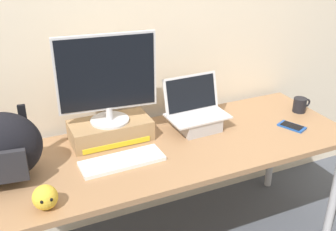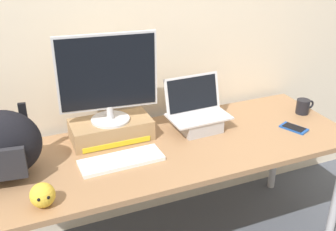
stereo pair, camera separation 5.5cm
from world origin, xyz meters
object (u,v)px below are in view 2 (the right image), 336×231
(external_keyboard, at_px, (121,160))
(cell_phone, at_px, (294,128))
(toner_box_yellow, at_px, (111,130))
(open_laptop, at_px, (198,118))
(plush_toy, at_px, (43,195))
(messenger_backpack, at_px, (2,145))
(coffee_mug, at_px, (303,106))
(desktop_monitor, at_px, (108,78))

(external_keyboard, distance_m, cell_phone, 1.02)
(toner_box_yellow, bearing_deg, open_laptop, -8.84)
(external_keyboard, height_order, plush_toy, plush_toy)
(open_laptop, xyz_separation_m, messenger_backpack, (-1.03, -0.08, 0.10))
(coffee_mug, bearing_deg, desktop_monitor, 173.32)
(coffee_mug, bearing_deg, messenger_backpack, -179.37)
(coffee_mug, height_order, cell_phone, coffee_mug)
(open_laptop, distance_m, messenger_backpack, 1.04)
(cell_phone, bearing_deg, desktop_monitor, 139.70)
(open_laptop, bearing_deg, coffee_mug, -7.04)
(cell_phone, bearing_deg, coffee_mug, 15.84)
(desktop_monitor, height_order, coffee_mug, desktop_monitor)
(open_laptop, height_order, coffee_mug, open_laptop)
(external_keyboard, relative_size, plush_toy, 3.94)
(desktop_monitor, xyz_separation_m, open_laptop, (0.49, -0.07, -0.29))
(toner_box_yellow, relative_size, coffee_mug, 3.53)
(coffee_mug, relative_size, plush_toy, 1.15)
(open_laptop, xyz_separation_m, cell_phone, (0.51, -0.22, -0.06))
(open_laptop, bearing_deg, plush_toy, -158.93)
(external_keyboard, height_order, cell_phone, external_keyboard)
(toner_box_yellow, xyz_separation_m, coffee_mug, (1.18, -0.14, -0.01))
(toner_box_yellow, distance_m, desktop_monitor, 0.30)
(external_keyboard, relative_size, cell_phone, 2.47)
(external_keyboard, bearing_deg, cell_phone, -3.59)
(desktop_monitor, relative_size, cell_phone, 3.05)
(desktop_monitor, relative_size, messenger_backpack, 1.36)
(desktop_monitor, relative_size, open_laptop, 1.49)
(desktop_monitor, height_order, messenger_backpack, desktop_monitor)
(toner_box_yellow, bearing_deg, messenger_backpack, -163.81)
(desktop_monitor, relative_size, external_keyboard, 1.24)
(messenger_backpack, xyz_separation_m, coffee_mug, (1.73, 0.02, -0.12))
(open_laptop, height_order, cell_phone, open_laptop)
(toner_box_yellow, relative_size, messenger_backpack, 1.14)
(external_keyboard, relative_size, coffee_mug, 3.41)
(messenger_backpack, xyz_separation_m, cell_phone, (1.54, -0.14, -0.16))
(toner_box_yellow, xyz_separation_m, desktop_monitor, (-0.00, -0.00, 0.30))
(coffee_mug, height_order, plush_toy, plush_toy)
(plush_toy, bearing_deg, coffee_mug, 11.23)
(toner_box_yellow, relative_size, desktop_monitor, 0.84)
(messenger_backpack, bearing_deg, external_keyboard, -2.64)
(plush_toy, bearing_deg, desktop_monitor, 47.36)
(cell_phone, bearing_deg, open_laptop, 132.86)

